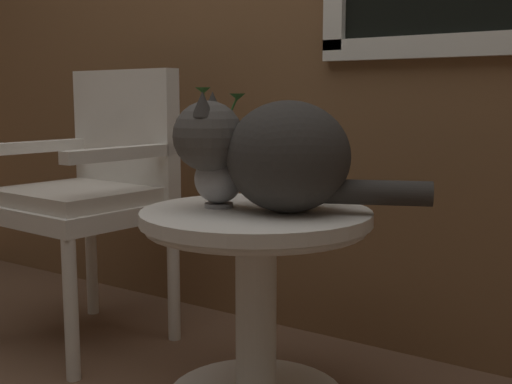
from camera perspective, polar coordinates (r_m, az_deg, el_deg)
The scene contains 4 objects.
wicker_side_table at distance 1.82m, azimuth -0.00°, elevation -7.07°, with size 0.63×0.63×0.55m.
wicker_chair at distance 2.37m, azimuth -13.84°, elevation 0.60°, with size 0.54×0.51×0.95m.
cat at distance 1.74m, azimuth 1.65°, elevation 3.36°, with size 0.65×0.40×0.32m.
pewter_vase_with_ivy at distance 1.82m, azimuth -3.26°, elevation 1.67°, with size 0.15×0.13×0.33m.
Camera 1 is at (1.16, -1.24, 0.86)m, focal length 46.11 mm.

